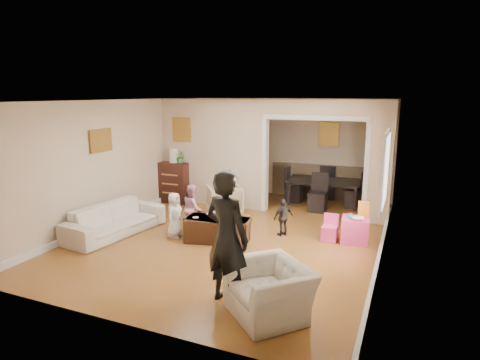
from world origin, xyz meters
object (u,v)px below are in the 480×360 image
at_px(sofa, 115,220).
at_px(child_toddler, 283,217).
at_px(table_lamp, 174,155).
at_px(cyan_cup, 350,216).
at_px(play_table, 355,230).
at_px(dresser, 175,182).
at_px(adult_person, 227,238).
at_px(armchair_back, 225,200).
at_px(child_kneel_b, 193,208).
at_px(dining_table, 323,192).
at_px(child_kneel_a, 174,215).
at_px(coffee_table, 218,229).
at_px(coffee_cup, 221,217).
at_px(armchair_front, 269,290).

bearing_deg(sofa, child_toddler, -60.51).
xyz_separation_m(table_lamp, cyan_cup, (4.53, -1.22, -0.70)).
height_order(play_table, cyan_cup, cyan_cup).
bearing_deg(dresser, adult_person, -50.77).
distance_m(armchair_back, child_kneel_b, 1.27).
xyz_separation_m(table_lamp, dining_table, (3.54, 1.24, -0.90)).
height_order(adult_person, child_kneel_a, adult_person).
bearing_deg(child_toddler, play_table, 133.60).
bearing_deg(dining_table, child_toddler, -98.78).
relative_size(coffee_table, play_table, 2.41).
bearing_deg(armchair_back, table_lamp, -54.20).
xyz_separation_m(cyan_cup, adult_person, (-1.17, -2.90, 0.39)).
bearing_deg(adult_person, cyan_cup, -97.54).
relative_size(sofa, table_lamp, 5.70).
bearing_deg(play_table, cyan_cup, -153.43).
relative_size(play_table, child_toddler, 0.65).
relative_size(coffee_cup, cyan_cup, 1.28).
height_order(coffee_table, play_table, play_table).
relative_size(table_lamp, play_table, 0.74).
relative_size(adult_person, child_kneel_b, 1.87).
relative_size(sofa, child_toddler, 2.74).
distance_m(armchair_front, child_kneel_a, 3.26).
bearing_deg(cyan_cup, sofa, -162.77).
bearing_deg(table_lamp, dining_table, 19.28).
distance_m(sofa, play_table, 4.62).
xyz_separation_m(table_lamp, child_kneel_a, (1.38, -2.24, -0.77)).
relative_size(dresser, play_table, 2.10).
relative_size(table_lamp, dining_table, 0.20).
xyz_separation_m(coffee_table, child_toddler, (1.05, 0.75, 0.15)).
xyz_separation_m(play_table, child_toddler, (-1.34, -0.17, 0.14)).
bearing_deg(child_kneel_b, coffee_table, -146.75).
distance_m(sofa, table_lamp, 2.72).
bearing_deg(coffee_cup, armchair_front, -51.56).
relative_size(sofa, armchair_back, 2.73).
height_order(armchair_front, table_lamp, table_lamp).
xyz_separation_m(cyan_cup, dining_table, (-0.99, 2.46, -0.20)).
bearing_deg(sofa, dresser, 12.68).
relative_size(sofa, dresser, 2.00).
distance_m(armchair_front, coffee_cup, 2.65).
distance_m(adult_person, child_toddler, 2.83).
relative_size(armchair_back, coffee_table, 0.64).
height_order(armchair_back, coffee_table, armchair_back).
bearing_deg(armchair_back, child_toddler, 117.17).
bearing_deg(play_table, child_toddler, -172.85).
distance_m(coffee_table, child_toddler, 1.30).
relative_size(armchair_back, child_kneel_a, 0.85).
bearing_deg(cyan_cup, table_lamp, 164.94).
bearing_deg(adult_person, sofa, -11.97).
relative_size(sofa, coffee_table, 1.75).
bearing_deg(coffee_cup, child_kneel_b, 156.37).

